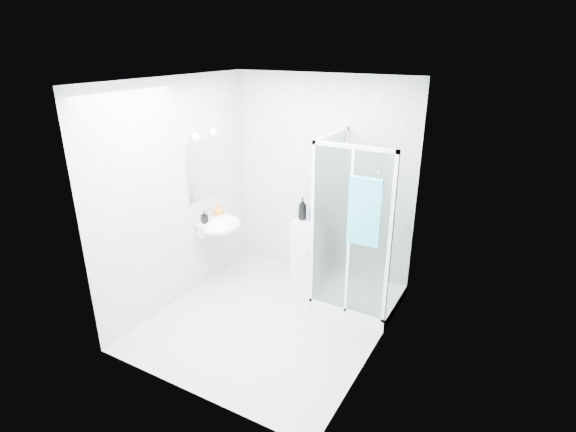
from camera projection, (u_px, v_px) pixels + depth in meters
The scene contains 12 objects.
room at pixel (267, 212), 4.60m from camera, with size 2.40×2.60×2.60m.
shower_enclosure at pixel (352, 270), 5.22m from camera, with size 0.90×0.95×2.00m.
wall_basin at pixel (220, 225), 5.59m from camera, with size 0.46×0.56×0.35m.
mirror at pixel (203, 168), 5.43m from camera, with size 0.02×0.60×0.70m, color white.
vanity_lights at pixel (204, 134), 5.25m from camera, with size 0.10×0.40×0.08m.
wall_hooks at pixel (302, 154), 5.61m from camera, with size 0.23×0.06×0.03m.
storage_cabinet at pixel (308, 251), 5.78m from camera, with size 0.37×0.38×0.84m.
hand_towel at pixel (365, 210), 4.45m from camera, with size 0.34×0.05×0.72m.
shampoo_bottle_a at pixel (303, 209), 5.61m from camera, with size 0.11×0.11×0.29m, color black.
shampoo_bottle_b at pixel (315, 212), 5.57m from camera, with size 0.11×0.11×0.24m, color #100D4F.
soap_dispenser_orange at pixel (219, 210), 5.67m from camera, with size 0.13×0.13×0.16m, color orange.
soap_dispenser_black at pixel (204, 217), 5.45m from camera, with size 0.07×0.07×0.16m, color black.
Camera 1 is at (2.29, -3.64, 2.94)m, focal length 28.00 mm.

